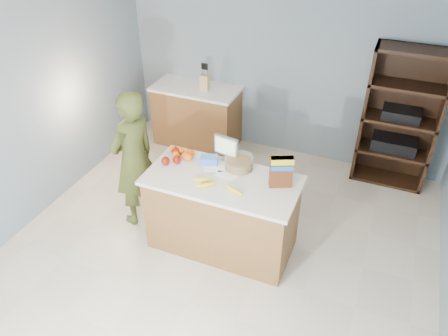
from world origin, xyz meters
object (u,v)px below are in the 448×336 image
at_px(person, 134,160).
at_px(cereal_box, 281,170).
at_px(tv, 226,147).
at_px(counter_peninsula, 222,216).
at_px(shelving_unit, 400,120).

relative_size(person, cereal_box, 4.95).
relative_size(person, tv, 5.77).
distance_m(counter_peninsula, person, 1.16).
distance_m(shelving_unit, cereal_box, 2.19).
height_order(shelving_unit, tv, shelving_unit).
bearing_deg(counter_peninsula, cereal_box, 10.94).
distance_m(tv, cereal_box, 0.70).
bearing_deg(counter_peninsula, tv, 105.55).
distance_m(shelving_unit, person, 3.29).
distance_m(person, tv, 1.06).
bearing_deg(person, shelving_unit, 141.85).
height_order(counter_peninsula, cereal_box, cereal_box).
xyz_separation_m(tv, cereal_box, (0.66, -0.22, 0.03)).
bearing_deg(cereal_box, shelving_unit, 63.13).
relative_size(counter_peninsula, person, 0.96).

